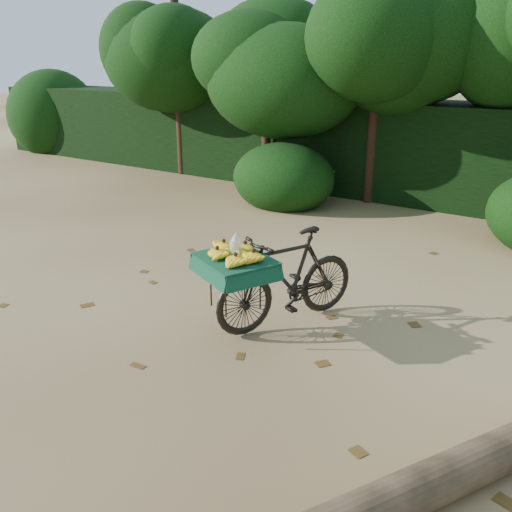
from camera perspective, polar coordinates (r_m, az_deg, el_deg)
The scene contains 7 objects.
ground at distance 5.23m, azimuth 6.17°, elevation -9.31°, with size 80.00×80.00×0.00m, color tan.
vendor_bicycle at distance 5.41m, azimuth 3.14°, elevation -2.24°, with size 1.23×1.80×0.99m.
fallen_log at distance 3.50m, azimuth 13.15°, elevation -24.24°, with size 0.28×0.28×3.82m, color brown.
hedge_backdrop at distance 10.69m, azimuth 22.90°, elevation 9.60°, with size 26.00×1.80×1.80m, color black.
tree_row at distance 9.95m, azimuth 18.97°, elevation 15.83°, with size 14.50×2.00×4.00m, color black, non-canonical shape.
bush_clumps at distance 8.76m, azimuth 22.83°, elevation 4.57°, with size 8.80×1.70×0.90m, color black, non-canonical shape.
leaf_litter at distance 5.74m, azimuth 9.28°, elevation -6.57°, with size 7.00×7.30×0.01m, color #533916, non-canonical shape.
Camera 1 is at (2.09, -4.05, 2.55)m, focal length 38.00 mm.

